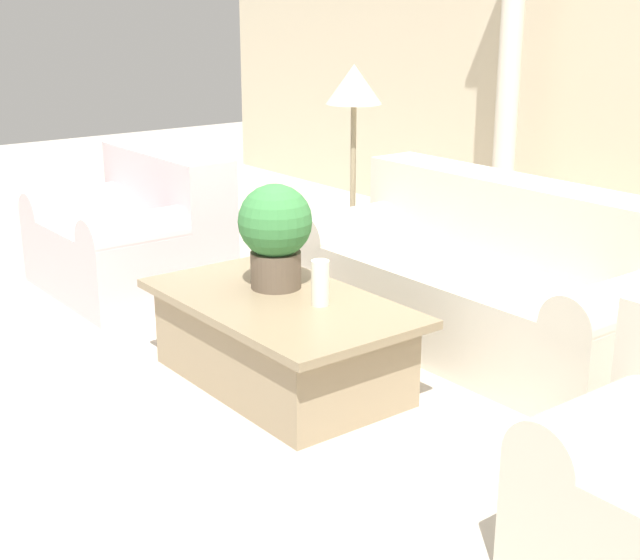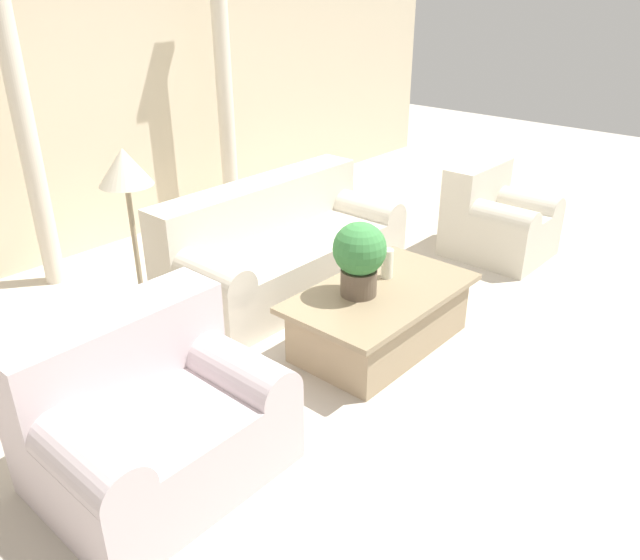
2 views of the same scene
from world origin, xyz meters
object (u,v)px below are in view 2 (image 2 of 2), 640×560
Objects in this scene: loveseat at (150,415)px; potted_plant at (359,255)px; coffee_table at (380,317)px; sofa_long at (281,247)px; armchair at (496,218)px; floor_lamp at (126,181)px.

loveseat is 2.29× the size of potted_plant.
coffee_table is 0.52m from potted_plant.
sofa_long is 1.22m from potted_plant.
armchair is at bearing -29.56° from sofa_long.
sofa_long is at bearing 27.41° from loveseat.
potted_plant reaches higher than loveseat.
loveseat is at bearing 177.97° from potted_plant.
armchair is at bearing 0.36° from loveseat.
potted_plant is (-0.15, 0.09, 0.49)m from coffee_table.
loveseat is 3.81m from armchair.
floor_lamp is 3.37m from armchair.
coffee_table is 0.98× the size of floor_lamp.
sofa_long is at bearing 79.28° from coffee_table.
potted_plant is 0.37× the size of floor_lamp.
sofa_long is 1.21m from coffee_table.
floor_lamp is (-1.26, 0.12, 0.83)m from sofa_long.
floor_lamp reaches higher than potted_plant.
coffee_table is 2.03m from armchair.
sofa_long reaches higher than armchair.
armchair is at bearing 4.74° from coffee_table.
floor_lamp reaches higher than sofa_long.
armchair is at bearing 2.15° from potted_plant.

